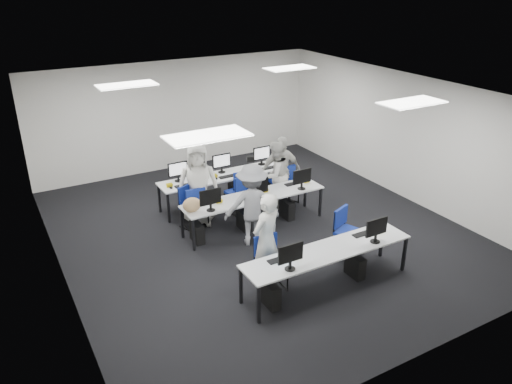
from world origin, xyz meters
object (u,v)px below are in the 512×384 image
chair_6 (238,200)px  student_0 (266,240)px  chair_3 (245,202)px  chair_7 (282,189)px  chair_4 (286,193)px  chair_1 (348,241)px  photographer (252,205)px  chair_5 (194,213)px  chair_2 (193,215)px  chair_0 (270,272)px  desk_front (328,253)px  desk_mid (254,198)px  student_3 (281,171)px  student_1 (275,175)px  student_2 (198,184)px

chair_6 → student_0: bearing=-117.0°
chair_3 → chair_7: size_ratio=0.98×
chair_4 → chair_6: 1.24m
chair_1 → photographer: photographer is taller
chair_3 → chair_5: size_ratio=1.02×
chair_7 → chair_2: bearing=-173.8°
chair_0 → chair_3: chair_3 is taller
chair_3 → desk_front: bearing=-78.1°
desk_front → chair_3: 3.28m
chair_0 → chair_7: chair_7 is taller
desk_front → chair_1: 1.28m
chair_2 → chair_1: bearing=-70.9°
desk_mid → chair_1: size_ratio=3.36×
student_3 → photographer: bearing=-128.7°
chair_3 → chair_6: (-0.09, 0.18, -0.00)m
chair_2 → photographer: size_ratio=0.54×
desk_front → student_1: bearing=74.2°
chair_1 → chair_4: bearing=63.1°
desk_mid → student_3: (1.12, 0.73, 0.16)m
chair_2 → chair_5: chair_5 is taller
chair_4 → student_2: 2.33m
chair_3 → chair_7: (1.10, 0.18, 0.01)m
student_1 → student_2: size_ratio=0.87×
chair_7 → chair_1: bearing=-93.0°
chair_1 → chair_3: same height
chair_1 → student_1: (-0.10, 2.56, 0.51)m
chair_0 → chair_4: bearing=55.4°
desk_front → photographer: (-0.39, 2.00, 0.18)m
chair_7 → chair_4: bearing=-77.0°
chair_4 → student_3: student_3 is taller
chair_4 → chair_6: chair_6 is taller
chair_2 → chair_6: bearing=-11.7°
chair_4 → chair_5: 2.38m
chair_7 → student_2: size_ratio=0.52×
chair_5 → student_1: 2.10m
chair_6 → chair_4: bearing=-16.2°
student_2 → chair_5: bearing=-152.6°
chair_2 → chair_3: 1.29m
desk_mid → student_0: bearing=-113.9°
chair_0 → photographer: (0.49, 1.54, 0.56)m
desk_mid → chair_4: size_ratio=3.70×
student_2 → photographer: (0.58, -1.35, -0.07)m
desk_front → student_3: student_3 is taller
student_2 → chair_1: bearing=-34.1°
chair_0 → chair_7: size_ratio=0.97×
chair_4 → student_3: 0.59m
chair_5 → student_2: student_2 is taller
chair_6 → chair_7: bearing=-9.0°
chair_6 → student_2: student_2 is taller
desk_front → desk_mid: same height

